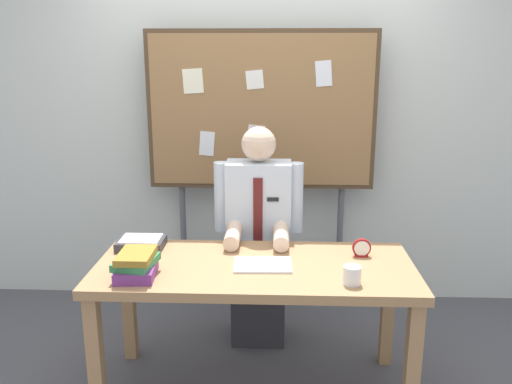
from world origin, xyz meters
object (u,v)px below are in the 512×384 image
at_px(open_notebook, 263,265).
at_px(bulletin_board, 261,114).
at_px(coffee_mug, 352,275).
at_px(desk, 255,281).
at_px(person, 259,245).
at_px(book_stack, 136,265).
at_px(desk_clock, 362,249).
at_px(paper_tray, 141,243).

bearing_deg(open_notebook, bulletin_board, 92.32).
bearing_deg(open_notebook, coffee_mug, -25.21).
height_order(desk, person, person).
xyz_separation_m(person, bulletin_board, (-0.00, 0.50, 0.77)).
xyz_separation_m(book_stack, desk_clock, (1.16, 0.32, -0.02)).
distance_m(book_stack, desk_clock, 1.20).
bearing_deg(coffee_mug, paper_tray, 158.54).
height_order(person, coffee_mug, person).
bearing_deg(desk, desk_clock, 13.18).
distance_m(desk_clock, coffee_mug, 0.37).
height_order(desk, open_notebook, open_notebook).
xyz_separation_m(desk, desk_clock, (0.58, 0.14, 0.14)).
relative_size(book_stack, open_notebook, 0.86).
relative_size(book_stack, paper_tray, 0.99).
height_order(desk_clock, paper_tray, desk_clock).
xyz_separation_m(open_notebook, coffee_mug, (0.44, -0.21, 0.04)).
distance_m(desk, person, 0.56).
xyz_separation_m(bulletin_board, coffee_mug, (0.48, -1.28, -0.63)).
xyz_separation_m(person, coffee_mug, (0.48, -0.79, 0.14)).
relative_size(person, book_stack, 5.45).
distance_m(bulletin_board, paper_tray, 1.24).
bearing_deg(coffee_mug, person, 121.38).
bearing_deg(book_stack, person, 51.83).
relative_size(desk_clock, paper_tray, 0.39).
relative_size(open_notebook, coffee_mug, 3.33).
bearing_deg(coffee_mug, open_notebook, 154.79).
bearing_deg(bulletin_board, person, -89.97).
xyz_separation_m(desk_clock, coffee_mug, (-0.10, -0.36, -0.00)).
distance_m(person, open_notebook, 0.59).
height_order(bulletin_board, coffee_mug, bulletin_board).
bearing_deg(desk, open_notebook, -24.73).
height_order(desk, book_stack, book_stack).
height_order(bulletin_board, desk_clock, bulletin_board).
bearing_deg(desk, coffee_mug, -25.17).
xyz_separation_m(bulletin_board, paper_tray, (-0.66, -0.83, -0.64)).
height_order(bulletin_board, open_notebook, bulletin_board).
relative_size(bulletin_board, coffee_mug, 22.04).
bearing_deg(desk_clock, book_stack, -164.79).
bearing_deg(coffee_mug, desk, 154.83).
relative_size(person, coffee_mug, 15.55).
distance_m(person, desk_clock, 0.73).
distance_m(bulletin_board, desk_clock, 1.26).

